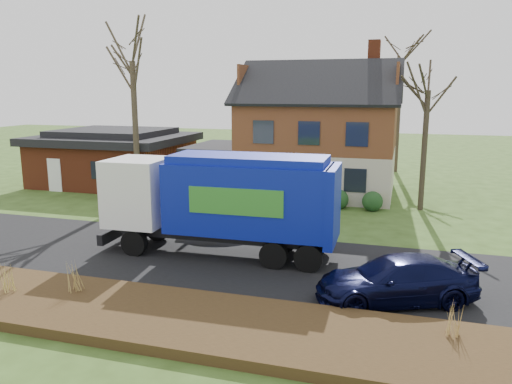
# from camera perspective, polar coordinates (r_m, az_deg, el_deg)

# --- Properties ---
(ground) EXTENTS (120.00, 120.00, 0.00)m
(ground) POSITION_cam_1_polar(r_m,az_deg,el_deg) (19.35, -5.74, -7.57)
(ground) COLOR #2F4617
(ground) RESTS_ON ground
(road) EXTENTS (80.00, 7.00, 0.02)m
(road) POSITION_cam_1_polar(r_m,az_deg,el_deg) (19.35, -5.74, -7.54)
(road) COLOR black
(road) RESTS_ON ground
(mulch_verge) EXTENTS (80.00, 3.50, 0.30)m
(mulch_verge) POSITION_cam_1_polar(r_m,az_deg,el_deg) (14.89, -13.67, -13.31)
(mulch_verge) COLOR black
(mulch_verge) RESTS_ON ground
(main_house) EXTENTS (12.95, 8.95, 9.26)m
(main_house) POSITION_cam_1_polar(r_m,az_deg,el_deg) (31.37, 6.39, 7.33)
(main_house) COLOR #C3B69D
(main_house) RESTS_ON ground
(ranch_house) EXTENTS (9.80, 8.20, 3.70)m
(ranch_house) POSITION_cam_1_polar(r_m,az_deg,el_deg) (35.70, -15.85, 3.90)
(ranch_house) COLOR brown
(ranch_house) RESTS_ON ground
(garbage_truck) EXTENTS (9.27, 2.67, 3.95)m
(garbage_truck) POSITION_cam_1_polar(r_m,az_deg,el_deg) (19.14, -3.63, -0.67)
(garbage_truck) COLOR black
(garbage_truck) RESTS_ON ground
(silver_sedan) EXTENTS (5.26, 3.18, 1.64)m
(silver_sedan) POSITION_cam_1_polar(r_m,az_deg,el_deg) (23.30, -1.75, -2.09)
(silver_sedan) COLOR #B0B2B8
(silver_sedan) RESTS_ON ground
(navy_wagon) EXTENTS (5.24, 3.68, 1.41)m
(navy_wagon) POSITION_cam_1_polar(r_m,az_deg,el_deg) (15.88, 15.71, -9.64)
(navy_wagon) COLOR black
(navy_wagon) RESTS_ON ground
(tree_front_west) EXTENTS (3.70, 3.70, 10.99)m
(tree_front_west) POSITION_cam_1_polar(r_m,az_deg,el_deg) (29.61, -14.08, 16.54)
(tree_front_west) COLOR #423727
(tree_front_west) RESTS_ON ground
(tree_front_east) EXTENTS (3.25, 3.25, 9.02)m
(tree_front_east) POSITION_cam_1_polar(r_m,az_deg,el_deg) (27.57, 19.23, 13.05)
(tree_front_east) COLOR #392E22
(tree_front_east) RESTS_ON ground
(tree_back) EXTENTS (3.71, 3.71, 11.76)m
(tree_back) POSITION_cam_1_polar(r_m,az_deg,el_deg) (40.45, 16.38, 16.09)
(tree_back) COLOR #382C21
(tree_back) RESTS_ON ground
(grass_clump_west) EXTENTS (0.37, 0.30, 0.97)m
(grass_clump_west) POSITION_cam_1_polar(r_m,az_deg,el_deg) (17.09, -26.82, -8.66)
(grass_clump_west) COLOR tan
(grass_clump_west) RESTS_ON mulch_verge
(grass_clump_mid) EXTENTS (0.35, 0.29, 0.97)m
(grass_clump_mid) POSITION_cam_1_polar(r_m,az_deg,el_deg) (16.37, -20.16, -8.97)
(grass_clump_mid) COLOR #A48748
(grass_clump_mid) RESTS_ON mulch_verge
(grass_clump_east) EXTENTS (0.35, 0.29, 0.88)m
(grass_clump_east) POSITION_cam_1_polar(r_m,az_deg,el_deg) (13.72, 21.78, -13.36)
(grass_clump_east) COLOR #AD8B4C
(grass_clump_east) RESTS_ON mulch_verge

